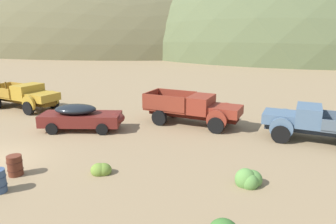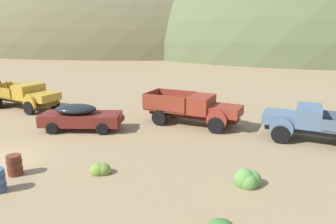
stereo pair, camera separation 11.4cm
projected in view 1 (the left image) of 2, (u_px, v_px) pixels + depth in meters
The scene contains 10 objects.
hill_distant at pixel (106, 52), 86.77m from camera, with size 97.98×53.09×46.56m, color brown.
hill_far_left at pixel (287, 51), 87.34m from camera, with size 90.69×87.65×55.00m, color #56603D.
truck_mustard at pixel (28, 96), 23.08m from camera, with size 6.33×4.00×2.16m.
car_oxblood at pixel (83, 117), 18.23m from camera, with size 5.08×2.37×1.57m.
truck_rust_red at pixel (198, 109), 19.15m from camera, with size 6.31×3.70×1.91m.
truck_chalk_blue at pixel (309, 122), 16.53m from camera, with size 5.93×3.57×1.89m.
oil_drum_foreground at pixel (15, 165), 12.60m from camera, with size 0.63×0.63×0.85m.
bush_front_right at pixel (101, 170), 12.78m from camera, with size 0.86×0.70×0.59m.
bush_front_left at pixel (207, 103), 24.11m from camera, with size 1.09×0.96×0.95m.
bush_back_edge at pixel (249, 180), 11.82m from camera, with size 1.06×0.92×0.87m.
Camera 1 is at (10.04, -11.45, 5.76)m, focal length 33.00 mm.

